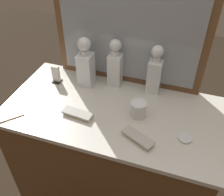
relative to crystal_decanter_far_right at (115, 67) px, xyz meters
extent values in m
plane|color=#2D2319|center=(0.06, -0.23, -0.99)|extent=(6.00, 6.00, 0.00)
cube|color=brown|center=(0.06, -0.23, -0.57)|extent=(1.13, 0.58, 0.85)
cube|color=silver|center=(0.06, -0.23, -0.13)|extent=(1.17, 0.60, 0.03)
cube|color=brown|center=(0.06, 0.06, 0.21)|extent=(0.86, 0.03, 0.66)
cube|color=gray|center=(0.06, 0.04, 0.21)|extent=(0.78, 0.01, 0.58)
cube|color=white|center=(0.00, 0.00, -0.02)|extent=(0.08, 0.08, 0.20)
cube|color=#8C4C14|center=(0.00, 0.00, -0.05)|extent=(0.06, 0.06, 0.15)
cylinder|color=white|center=(0.00, 0.00, 0.09)|extent=(0.04, 0.04, 0.03)
sphere|color=white|center=(0.00, 0.00, 0.14)|extent=(0.07, 0.07, 0.07)
cube|color=white|center=(0.23, 0.00, -0.02)|extent=(0.08, 0.08, 0.20)
cube|color=#8C4C14|center=(0.23, 0.00, -0.05)|extent=(0.06, 0.06, 0.13)
cylinder|color=white|center=(0.23, 0.00, 0.10)|extent=(0.04, 0.04, 0.03)
sphere|color=white|center=(0.23, 0.00, 0.14)|extent=(0.07, 0.07, 0.07)
cube|color=white|center=(-0.16, -0.06, -0.02)|extent=(0.09, 0.09, 0.20)
cube|color=#8C4C14|center=(-0.16, -0.06, -0.05)|extent=(0.07, 0.07, 0.15)
cylinder|color=white|center=(-0.16, -0.06, 0.10)|extent=(0.05, 0.05, 0.03)
sphere|color=white|center=(-0.16, -0.06, 0.15)|extent=(0.08, 0.08, 0.08)
cylinder|color=white|center=(0.20, -0.23, -0.08)|extent=(0.08, 0.08, 0.09)
cylinder|color=silver|center=(0.20, -0.23, -0.11)|extent=(0.08, 0.08, 0.01)
cube|color=#B7A88C|center=(-0.10, -0.33, -0.11)|extent=(0.15, 0.06, 0.01)
cube|color=#B7B5AD|center=(-0.10, -0.33, -0.10)|extent=(0.17, 0.07, 0.01)
cube|color=#B7A88C|center=(0.24, -0.39, -0.11)|extent=(0.16, 0.11, 0.01)
cube|color=#B7B5AD|center=(0.24, -0.39, -0.10)|extent=(0.17, 0.12, 0.01)
cylinder|color=silver|center=(0.46, -0.32, -0.11)|extent=(0.07, 0.07, 0.01)
cube|color=brown|center=(-0.42, -0.47, -0.12)|extent=(0.11, 0.12, 0.01)
cube|color=black|center=(-0.34, -0.10, -0.11)|extent=(0.05, 0.05, 0.01)
cube|color=white|center=(-0.34, -0.10, -0.06)|extent=(0.05, 0.02, 0.11)
camera|label=1|loc=(0.39, -1.21, 0.83)|focal=41.60mm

